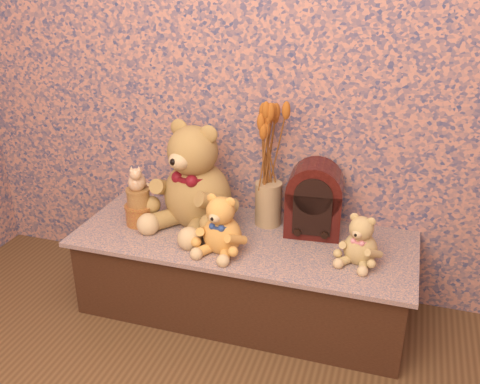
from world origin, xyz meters
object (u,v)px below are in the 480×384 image
object	(u,v)px
biscuit_tin_lower	(140,215)
cat_figurine	(137,176)
teddy_large	(197,170)
cathedral_radio	(314,198)
teddy_medium	(222,221)
ceramic_vase	(268,203)
teddy_small	(362,237)

from	to	relation	value
biscuit_tin_lower	cat_figurine	size ratio (longest dim) A/B	1.00
teddy_large	cathedral_radio	world-z (taller)	teddy_large
teddy_medium	cat_figurine	xyz separation A→B (m)	(-0.45, 0.11, 0.10)
teddy_medium	biscuit_tin_lower	size ratio (longest dim) A/B	2.14
teddy_large	ceramic_vase	size ratio (longest dim) A/B	2.56
teddy_large	teddy_medium	world-z (taller)	teddy_large
teddy_small	cathedral_radio	size ratio (longest dim) A/B	0.68
biscuit_tin_lower	teddy_medium	bearing A→B (deg)	-14.16
ceramic_vase	cat_figurine	distance (m)	0.61
cathedral_radio	cat_figurine	world-z (taller)	cathedral_radio
biscuit_tin_lower	cat_figurine	xyz separation A→B (m)	(0.00, 0.00, 0.19)
teddy_medium	teddy_large	bearing A→B (deg)	141.00
teddy_large	biscuit_tin_lower	xyz separation A→B (m)	(-0.25, -0.10, -0.22)
teddy_small	cathedral_radio	bearing A→B (deg)	156.37
cathedral_radio	teddy_large	bearing A→B (deg)	-178.99
cathedral_radio	biscuit_tin_lower	distance (m)	0.81
teddy_large	cathedral_radio	distance (m)	0.54
teddy_medium	biscuit_tin_lower	xyz separation A→B (m)	(-0.45, 0.11, -0.09)
cathedral_radio	ceramic_vase	bearing A→B (deg)	168.84
ceramic_vase	cat_figurine	bearing A→B (deg)	-162.12
ceramic_vase	teddy_small	bearing A→B (deg)	-25.84
cat_figurine	teddy_medium	bearing A→B (deg)	-37.26
teddy_small	biscuit_tin_lower	size ratio (longest dim) A/B	1.77
teddy_small	teddy_large	bearing A→B (deg)	-173.62
teddy_large	biscuit_tin_lower	bearing A→B (deg)	-141.22
teddy_large	biscuit_tin_lower	size ratio (longest dim) A/B	4.09
teddy_large	ceramic_vase	xyz separation A→B (m)	(0.32, 0.08, -0.16)
teddy_small	ceramic_vase	world-z (taller)	teddy_small
teddy_medium	teddy_small	size ratio (longest dim) A/B	1.21
ceramic_vase	cat_figurine	xyz separation A→B (m)	(-0.57, -0.18, 0.14)
teddy_medium	cathedral_radio	distance (m)	0.44
teddy_large	biscuit_tin_lower	world-z (taller)	teddy_large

